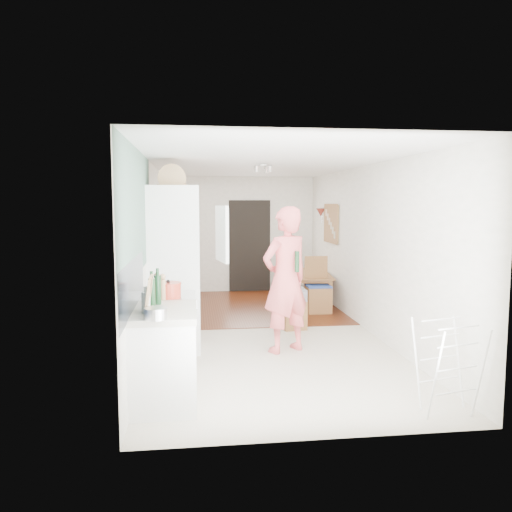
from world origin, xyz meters
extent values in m
cube|color=beige|center=(0.00, 0.00, 0.00)|extent=(3.20, 7.00, 0.01)
cube|color=#552610|center=(0.00, 1.85, 0.01)|extent=(3.20, 3.30, 0.01)
cube|color=slate|center=(-1.59, -2.00, 1.85)|extent=(0.02, 3.00, 1.30)
cube|color=black|center=(-1.59, -2.55, 1.15)|extent=(0.02, 1.90, 0.50)
cube|color=black|center=(0.20, 3.48, 1.00)|extent=(0.90, 0.04, 2.00)
cube|color=white|center=(-1.30, -2.55, 0.43)|extent=(0.60, 0.90, 0.86)
cube|color=beige|center=(-1.30, -2.55, 0.89)|extent=(0.62, 0.92, 0.06)
cube|color=white|center=(-1.30, -1.80, 0.44)|extent=(0.60, 0.60, 0.88)
cube|color=silver|center=(-1.30, -1.80, 0.90)|extent=(0.60, 0.60, 0.04)
cube|color=white|center=(-1.27, -0.78, 1.07)|extent=(0.66, 0.66, 2.15)
cube|color=white|center=(-0.66, -1.08, 1.55)|extent=(0.14, 0.56, 0.70)
cube|color=white|center=(-0.96, -0.78, 1.55)|extent=(0.02, 0.52, 0.66)
cube|color=tan|center=(1.58, 1.90, 1.55)|extent=(0.03, 0.90, 0.70)
cube|color=brown|center=(1.57, 1.90, 1.55)|extent=(0.00, 0.94, 0.74)
cone|color=maroon|center=(1.54, 2.55, 1.75)|extent=(0.18, 0.18, 0.16)
imported|color=#EE6364|center=(0.16, -1.03, 1.12)|extent=(0.97, 0.85, 2.23)
imported|color=brown|center=(1.14, 2.02, 0.25)|extent=(0.97, 1.52, 0.50)
cube|color=slate|center=(0.48, 0.13, 0.54)|extent=(0.39, 0.39, 0.17)
cylinder|color=#C43B27|center=(-1.29, -1.95, 1.00)|extent=(0.31, 0.31, 0.16)
cylinder|color=silver|center=(-1.35, -2.96, 0.97)|extent=(0.26, 0.26, 0.10)
cylinder|color=#173A1E|center=(0.29, -1.14, 1.19)|extent=(0.06, 0.06, 0.27)
cylinder|color=#173A1E|center=(-1.42, -2.46, 1.06)|extent=(0.08, 0.08, 0.29)
cylinder|color=#173A1E|center=(-1.37, -2.30, 1.07)|extent=(0.07, 0.07, 0.29)
cylinder|color=silver|center=(-1.45, -2.70, 1.02)|extent=(0.09, 0.09, 0.20)
cylinder|color=tan|center=(-1.38, -2.21, 1.04)|extent=(0.08, 0.08, 0.24)
cylinder|color=tan|center=(-1.34, -2.07, 1.03)|extent=(0.06, 0.06, 0.21)
camera|label=1|loc=(-1.01, -7.30, 1.92)|focal=35.00mm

